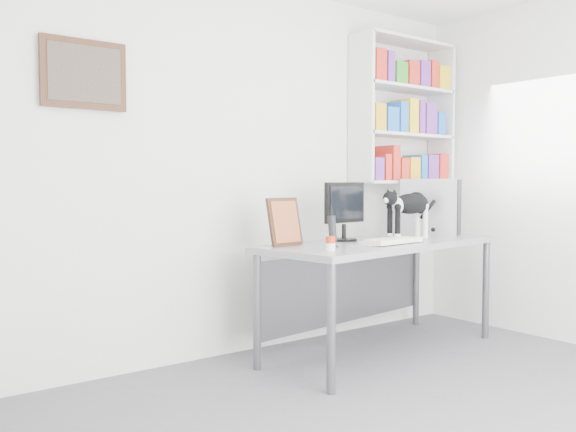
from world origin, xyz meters
The scene contains 11 objects.
room centered at (0.00, 0.00, 1.35)m, with size 4.01×4.01×2.70m.
bookshelf centered at (1.40, 1.85, 1.85)m, with size 1.03×0.28×1.24m, color silver.
wall_art centered at (-1.30, 1.97, 1.90)m, with size 0.52×0.04×0.42m, color #4A2A17.
desk centered at (0.65, 1.35, 0.41)m, with size 1.97×0.77×0.82m, color gray.
monitor centered at (0.42, 1.53, 1.04)m, with size 0.41×0.20×0.43m, color black.
keyboard centered at (0.55, 1.18, 0.84)m, with size 0.48×0.19×0.04m, color silver.
pc_tower centered at (1.37, 1.52, 1.05)m, with size 0.20×0.46×0.46m, color #B9BABF.
speaker centered at (0.08, 1.26, 0.93)m, with size 0.09×0.09×0.21m, color black.
leaning_print centered at (-0.12, 1.51, 0.99)m, with size 0.27×0.11×0.33m, color #4A2A17.
soup_can centered at (-0.08, 1.10, 0.86)m, with size 0.06×0.06×0.09m, color red.
cat centered at (0.87, 1.30, 1.00)m, with size 0.58×0.16×0.36m, color black, non-canonical shape.
Camera 1 is at (-2.56, -1.75, 1.24)m, focal length 38.00 mm.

